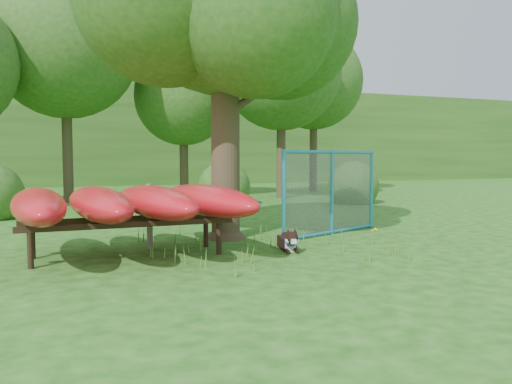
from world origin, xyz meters
name	(u,v)px	position (x,y,z in m)	size (l,w,h in m)	color
ground	(271,259)	(0.00, 0.00, 0.00)	(80.00, 80.00, 0.00)	#195210
wooden_post	(150,214)	(-1.68, 1.64, 0.62)	(0.32, 0.14, 1.17)	#625749
kayak_rack	(127,203)	(-2.14, 1.02, 0.89)	(3.93, 3.48, 1.16)	black
husky_dog	(288,242)	(0.57, 0.57, 0.15)	(0.39, 0.96, 0.43)	black
fence_section	(332,192)	(2.20, 1.92, 0.89)	(2.85, 1.26, 2.98)	teal
wildflower_clump	(375,231)	(2.61, 0.94, 0.19)	(0.11, 0.09, 0.24)	#51882C
bg_tree_b	(65,46)	(-3.00, 12.00, 5.61)	(5.20, 5.20, 8.22)	#3A2E1F
bg_tree_c	(183,97)	(1.50, 13.00, 4.11)	(4.00, 4.00, 6.12)	#3A2E1F
bg_tree_d	(281,70)	(5.00, 11.00, 5.08)	(4.80, 4.80, 7.50)	#3A2E1F
bg_tree_e	(314,81)	(8.00, 14.00, 5.23)	(4.60, 4.60, 7.55)	#3A2E1F
shrub_right	(353,203)	(6.50, 8.00, 0.00)	(1.80, 1.80, 1.80)	#2A561B
shrub_mid	(224,205)	(2.00, 9.00, 0.00)	(1.80, 1.80, 1.80)	#2A561B
wooded_hillside	(114,137)	(0.00, 28.00, 3.00)	(80.00, 12.00, 6.00)	#2A561B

